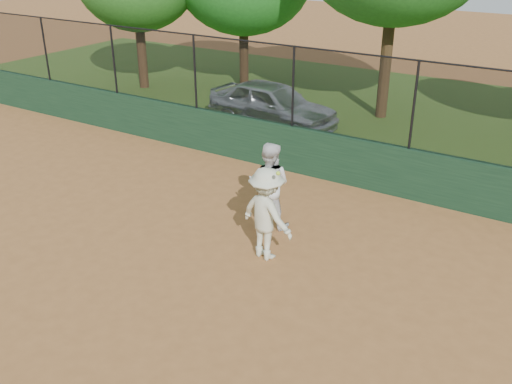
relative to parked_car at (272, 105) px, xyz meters
The scene contains 7 objects.
ground 9.24m from the parked_car, 72.88° to the right, with size 80.00×80.00×0.00m, color #9E6233.
back_wall 3.90m from the parked_car, 45.94° to the right, with size 26.00×0.20×1.20m, color #1A3A22.
grass_strip 4.25m from the parked_car, 49.71° to the left, with size 36.00×12.00×0.01m, color #2F4D18.
parked_car is the anchor object (origin of this frame).
player_second 6.53m from the parked_car, 60.21° to the right, with size 0.90×0.70×1.84m, color silver.
player_main 7.81m from the parked_car, 60.39° to the right, with size 1.29×0.92×1.95m.
fence_assembly 4.16m from the parked_car, 46.24° to the right, with size 26.00×0.06×2.00m.
Camera 1 is at (5.95, -6.07, 5.74)m, focal length 40.00 mm.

